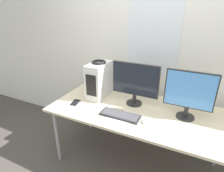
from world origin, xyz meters
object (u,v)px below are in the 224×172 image
(monitor_right_near, at_px, (189,93))
(keyboard, at_px, (120,115))
(cell_phone, at_px, (75,102))
(headphones, at_px, (99,62))
(monitor_main, at_px, (135,82))
(pc_tower, at_px, (99,80))
(mouse, at_px, (144,121))

(monitor_right_near, xyz_separation_m, keyboard, (-0.61, -0.27, -0.27))
(monitor_right_near, bearing_deg, cell_phone, -169.11)
(headphones, distance_m, monitor_main, 0.50)
(cell_phone, bearing_deg, pc_tower, 46.92)
(keyboard, height_order, cell_phone, keyboard)
(keyboard, distance_m, mouse, 0.26)
(pc_tower, relative_size, keyboard, 1.03)
(headphones, distance_m, mouse, 0.87)
(cell_phone, bearing_deg, monitor_right_near, -1.98)
(keyboard, relative_size, cell_phone, 2.65)
(pc_tower, relative_size, mouse, 4.48)
(pc_tower, distance_m, monitor_right_near, 1.04)
(monitor_main, bearing_deg, cell_phone, -156.12)
(cell_phone, bearing_deg, headphones, 46.99)
(headphones, relative_size, monitor_main, 0.31)
(monitor_right_near, height_order, keyboard, monitor_right_near)
(monitor_main, bearing_deg, headphones, 178.80)
(headphones, height_order, monitor_main, monitor_main)
(pc_tower, relative_size, monitor_right_near, 0.86)
(headphones, xyz_separation_m, cell_phone, (-0.17, -0.29, -0.44))
(pc_tower, height_order, monitor_main, monitor_main)
(cell_phone, bearing_deg, mouse, -14.93)
(headphones, xyz_separation_m, mouse, (0.69, -0.32, -0.43))
(monitor_right_near, xyz_separation_m, cell_phone, (-1.21, -0.23, -0.27))
(headphones, relative_size, monitor_right_near, 0.33)
(pc_tower, height_order, mouse, pc_tower)
(headphones, bearing_deg, keyboard, -37.53)
(pc_tower, xyz_separation_m, monitor_main, (0.47, -0.01, 0.06))
(mouse, bearing_deg, cell_phone, 177.94)
(keyboard, bearing_deg, monitor_right_near, 23.53)
(pc_tower, xyz_separation_m, headphones, (0.00, 0.00, 0.23))
(monitor_right_near, relative_size, mouse, 5.21)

